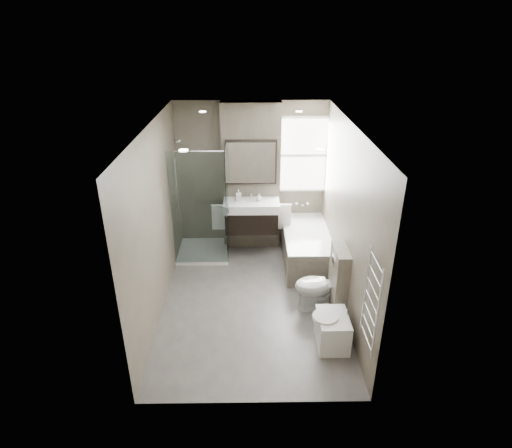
{
  "coord_description": "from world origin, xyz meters",
  "views": [
    {
      "loc": [
        -0.02,
        -5.28,
        3.81
      ],
      "look_at": [
        0.06,
        0.15,
        1.19
      ],
      "focal_mm": 30.0,
      "sensor_mm": 36.0,
      "label": 1
    }
  ],
  "objects_px": {
    "vanity": "(251,215)",
    "toilet": "(320,286)",
    "bathtub": "(306,246)",
    "bidet": "(332,330)"
  },
  "relations": [
    {
      "from": "vanity",
      "to": "toilet",
      "type": "height_order",
      "value": "vanity"
    },
    {
      "from": "vanity",
      "to": "bidet",
      "type": "height_order",
      "value": "vanity"
    },
    {
      "from": "vanity",
      "to": "toilet",
      "type": "xyz_separation_m",
      "value": [
        0.97,
        -1.61,
        -0.37
      ]
    },
    {
      "from": "toilet",
      "to": "vanity",
      "type": "bearing_deg",
      "value": -155.41
    },
    {
      "from": "vanity",
      "to": "bathtub",
      "type": "bearing_deg",
      "value": -19.37
    },
    {
      "from": "bathtub",
      "to": "toilet",
      "type": "distance_m",
      "value": 1.29
    },
    {
      "from": "toilet",
      "to": "bidet",
      "type": "height_order",
      "value": "toilet"
    },
    {
      "from": "bathtub",
      "to": "bidet",
      "type": "relative_size",
      "value": 2.89
    },
    {
      "from": "bathtub",
      "to": "toilet",
      "type": "height_order",
      "value": "toilet"
    },
    {
      "from": "vanity",
      "to": "bathtub",
      "type": "xyz_separation_m",
      "value": [
        0.92,
        -0.33,
        -0.43
      ]
    }
  ]
}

